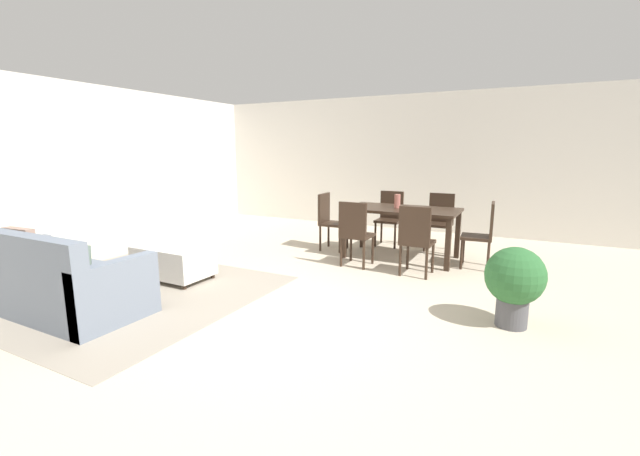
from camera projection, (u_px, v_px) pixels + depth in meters
The scene contains 15 objects.
ground_plane at pixel (276, 310), 4.21m from camera, with size 10.80×10.80×0.00m, color beige.
wall_back at pixel (412, 163), 8.31m from camera, with size 9.00×0.12×2.70m, color silver.
wall_left at pixel (51, 167), 6.44m from camera, with size 0.12×11.00×2.70m, color silver.
area_rug at pixel (125, 292), 4.74m from camera, with size 3.00×2.80×0.01m, color gray.
couch at pixel (54, 282), 4.15m from camera, with size 1.92×0.86×0.86m.
ottoman_table at pixel (174, 260), 5.18m from camera, with size 0.92×0.58×0.43m.
dining_table at pixel (401, 214), 6.14m from camera, with size 1.65×0.89×0.76m.
dining_chair_near_left at pixel (355, 230), 5.69m from camera, with size 0.40×0.40×0.92m.
dining_chair_near_right at pixel (416, 237), 5.26m from camera, with size 0.40×0.40×0.92m.
dining_chair_far_left at pixel (390, 215), 7.04m from camera, with size 0.41×0.41×0.92m.
dining_chair_far_right at pixel (440, 218), 6.68m from camera, with size 0.40×0.40×0.92m.
dining_chair_head_east at pixel (483, 231), 5.62m from camera, with size 0.43×0.43×0.92m.
dining_chair_head_west at pixel (329, 218), 6.71m from camera, with size 0.42×0.42×0.92m.
vase_centerpiece at pixel (397, 201), 6.12m from camera, with size 0.09×0.09×0.21m, color #B26659.
potted_plant at pixel (515, 280), 3.75m from camera, with size 0.53×0.53×0.75m.
Camera 1 is at (2.24, -3.32, 1.61)m, focal length 23.10 mm.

